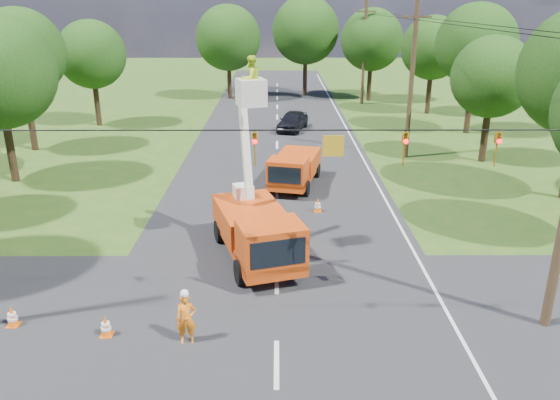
{
  "coord_description": "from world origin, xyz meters",
  "views": [
    {
      "loc": [
        0.04,
        -12.85,
        9.65
      ],
      "look_at": [
        0.13,
        6.5,
        2.6
      ],
      "focal_mm": 35.0,
      "sensor_mm": 36.0,
      "label": 1
    }
  ],
  "objects_px": {
    "traffic_cone_2": "(301,232)",
    "tree_left_e": "(20,53)",
    "ground_worker": "(186,319)",
    "traffic_cone_3": "(318,205)",
    "traffic_cone_4": "(106,326)",
    "tree_right_c": "(492,77)",
    "pole_right_mid": "(412,78)",
    "tree_far_a": "(228,38)",
    "tree_far_c": "(372,40)",
    "tree_right_d": "(476,44)",
    "second_truck": "(294,168)",
    "tree_left_f": "(92,55)",
    "pole_right_far": "(364,51)",
    "tree_right_e": "(433,48)",
    "tree_far_b": "(306,31)",
    "distant_car": "(293,121)",
    "bucket_truck": "(256,221)",
    "traffic_cone_5": "(12,316)"
  },
  "relations": [
    {
      "from": "traffic_cone_4",
      "to": "traffic_cone_3",
      "type": "bearing_deg",
      "value": 55.47
    },
    {
      "from": "tree_left_e",
      "to": "tree_right_e",
      "type": "distance_m",
      "value": 33.25
    },
    {
      "from": "tree_right_d",
      "to": "tree_right_e",
      "type": "height_order",
      "value": "tree_right_d"
    },
    {
      "from": "second_truck",
      "to": "ground_worker",
      "type": "height_order",
      "value": "second_truck"
    },
    {
      "from": "tree_left_e",
      "to": "tree_far_a",
      "type": "bearing_deg",
      "value": 60.67
    },
    {
      "from": "pole_right_mid",
      "to": "tree_right_d",
      "type": "bearing_deg",
      "value": 48.01
    },
    {
      "from": "ground_worker",
      "to": "tree_right_e",
      "type": "xyz_separation_m",
      "value": [
        16.48,
        35.9,
        4.98
      ]
    },
    {
      "from": "traffic_cone_2",
      "to": "pole_right_far",
      "type": "xyz_separation_m",
      "value": [
        7.46,
        33.39,
        4.75
      ]
    },
    {
      "from": "tree_left_e",
      "to": "tree_far_a",
      "type": "distance_m",
      "value": 24.09
    },
    {
      "from": "tree_left_e",
      "to": "tree_left_f",
      "type": "bearing_deg",
      "value": 75.96
    },
    {
      "from": "traffic_cone_3",
      "to": "traffic_cone_4",
      "type": "xyz_separation_m",
      "value": [
        -7.19,
        -10.45,
        0.0
      ]
    },
    {
      "from": "ground_worker",
      "to": "tree_right_d",
      "type": "distance_m",
      "value": 33.44
    },
    {
      "from": "ground_worker",
      "to": "traffic_cone_3",
      "type": "bearing_deg",
      "value": 56.81
    },
    {
      "from": "bucket_truck",
      "to": "tree_far_c",
      "type": "relative_size",
      "value": 0.86
    },
    {
      "from": "tree_left_f",
      "to": "tree_right_e",
      "type": "distance_m",
      "value": 29.03
    },
    {
      "from": "pole_right_far",
      "to": "second_truck",
      "type": "bearing_deg",
      "value": -106.11
    },
    {
      "from": "tree_far_b",
      "to": "traffic_cone_2",
      "type": "bearing_deg",
      "value": -92.93
    },
    {
      "from": "traffic_cone_2",
      "to": "pole_right_far",
      "type": "bearing_deg",
      "value": 77.4
    },
    {
      "from": "second_truck",
      "to": "tree_far_c",
      "type": "distance_m",
      "value": 29.81
    },
    {
      "from": "pole_right_mid",
      "to": "tree_right_d",
      "type": "xyz_separation_m",
      "value": [
        6.3,
        7.0,
        1.57
      ]
    },
    {
      "from": "tree_right_c",
      "to": "pole_right_mid",
      "type": "bearing_deg",
      "value": 167.99
    },
    {
      "from": "tree_left_f",
      "to": "pole_right_far",
      "type": "bearing_deg",
      "value": 23.23
    },
    {
      "from": "tree_far_a",
      "to": "bucket_truck",
      "type": "bearing_deg",
      "value": -83.72
    },
    {
      "from": "traffic_cone_2",
      "to": "tree_far_c",
      "type": "xyz_separation_m",
      "value": [
        8.46,
        35.39,
        5.7
      ]
    },
    {
      "from": "traffic_cone_5",
      "to": "tree_far_a",
      "type": "bearing_deg",
      "value": 85.6
    },
    {
      "from": "traffic_cone_2",
      "to": "tree_left_e",
      "type": "bearing_deg",
      "value": 139.22
    },
    {
      "from": "ground_worker",
      "to": "tree_left_e",
      "type": "xyz_separation_m",
      "value": [
        -14.12,
        22.9,
        5.66
      ]
    },
    {
      "from": "tree_right_e",
      "to": "tree_far_c",
      "type": "xyz_separation_m",
      "value": [
        -4.3,
        7.0,
        0.25
      ]
    },
    {
      "from": "pole_right_far",
      "to": "tree_right_e",
      "type": "distance_m",
      "value": 7.32
    },
    {
      "from": "traffic_cone_3",
      "to": "traffic_cone_5",
      "type": "height_order",
      "value": "same"
    },
    {
      "from": "traffic_cone_3",
      "to": "tree_far_c",
      "type": "height_order",
      "value": "tree_far_c"
    },
    {
      "from": "distant_car",
      "to": "tree_left_f",
      "type": "distance_m",
      "value": 16.89
    },
    {
      "from": "tree_right_c",
      "to": "ground_worker",
      "type": "bearing_deg",
      "value": -128.59
    },
    {
      "from": "ground_worker",
      "to": "distant_car",
      "type": "height_order",
      "value": "ground_worker"
    },
    {
      "from": "traffic_cone_4",
      "to": "pole_right_mid",
      "type": "relative_size",
      "value": 0.07
    },
    {
      "from": "tree_far_a",
      "to": "tree_far_c",
      "type": "distance_m",
      "value": 14.53
    },
    {
      "from": "pole_right_far",
      "to": "distant_car",
      "type": "bearing_deg",
      "value": -121.15
    },
    {
      "from": "pole_right_mid",
      "to": "tree_left_e",
      "type": "height_order",
      "value": "pole_right_mid"
    },
    {
      "from": "traffic_cone_4",
      "to": "tree_right_e",
      "type": "height_order",
      "value": "tree_right_e"
    },
    {
      "from": "second_truck",
      "to": "tree_left_f",
      "type": "relative_size",
      "value": 0.68
    },
    {
      "from": "distant_car",
      "to": "tree_far_b",
      "type": "distance_m",
      "value": 18.16
    },
    {
      "from": "tree_left_f",
      "to": "tree_far_c",
      "type": "distance_m",
      "value": 27.1
    },
    {
      "from": "tree_right_d",
      "to": "tree_right_e",
      "type": "distance_m",
      "value": 8.11
    },
    {
      "from": "second_truck",
      "to": "tree_right_d",
      "type": "bearing_deg",
      "value": 56.95
    },
    {
      "from": "tree_far_a",
      "to": "tree_far_b",
      "type": "relative_size",
      "value": 0.92
    },
    {
      "from": "second_truck",
      "to": "tree_far_a",
      "type": "distance_m",
      "value": 30.16
    },
    {
      "from": "second_truck",
      "to": "traffic_cone_2",
      "type": "relative_size",
      "value": 8.02
    },
    {
      "from": "tree_left_f",
      "to": "tree_far_b",
      "type": "distance_m",
      "value": 23.3
    },
    {
      "from": "pole_right_mid",
      "to": "tree_right_e",
      "type": "relative_size",
      "value": 1.16
    },
    {
      "from": "traffic_cone_4",
      "to": "pole_right_far",
      "type": "xyz_separation_m",
      "value": [
        13.7,
        40.56,
        4.75
      ]
    }
  ]
}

